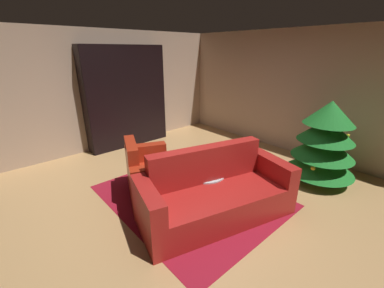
% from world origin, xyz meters
% --- Properties ---
extents(ground_plane, '(6.95, 6.95, 0.00)m').
position_xyz_m(ground_plane, '(0.00, 0.00, 0.00)').
color(ground_plane, tan).
extents(wall_back, '(5.92, 0.06, 2.54)m').
position_xyz_m(wall_back, '(0.00, 2.81, 1.27)').
color(wall_back, tan).
rests_on(wall_back, ground).
extents(wall_left, '(0.06, 5.69, 2.54)m').
position_xyz_m(wall_left, '(-2.93, 0.00, 1.27)').
color(wall_left, tan).
rests_on(wall_left, ground).
extents(area_rug, '(2.61, 2.14, 0.01)m').
position_xyz_m(area_rug, '(-0.02, -0.10, 0.00)').
color(area_rug, maroon).
rests_on(area_rug, ground).
extents(bookshelf_unit, '(0.35, 1.87, 2.23)m').
position_xyz_m(bookshelf_unit, '(-2.68, 0.40, 1.12)').
color(bookshelf_unit, black).
rests_on(bookshelf_unit, ground).
extents(armchair_red, '(1.18, 1.00, 0.91)m').
position_xyz_m(armchair_red, '(-0.44, -0.56, 0.33)').
color(armchair_red, maroon).
rests_on(armchair_red, ground).
extents(couch_red, '(1.33, 2.19, 0.91)m').
position_xyz_m(couch_red, '(0.55, -0.16, 0.31)').
color(couch_red, maroon).
rests_on(couch_red, ground).
extents(coffee_table, '(0.62, 0.62, 0.42)m').
position_xyz_m(coffee_table, '(0.15, 0.04, 0.38)').
color(coffee_table, black).
rests_on(coffee_table, ground).
extents(book_stack_on_table, '(0.23, 0.18, 0.12)m').
position_xyz_m(book_stack_on_table, '(0.13, 0.03, 0.48)').
color(book_stack_on_table, '#A2888A').
rests_on(book_stack_on_table, coffee_table).
extents(bottle_on_table, '(0.08, 0.08, 0.26)m').
position_xyz_m(bottle_on_table, '(0.26, 0.17, 0.53)').
color(bottle_on_table, navy).
rests_on(bottle_on_table, coffee_table).
extents(decorated_tree, '(1.09, 1.09, 1.39)m').
position_xyz_m(decorated_tree, '(1.07, 1.89, 0.70)').
color(decorated_tree, brown).
rests_on(decorated_tree, ground).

